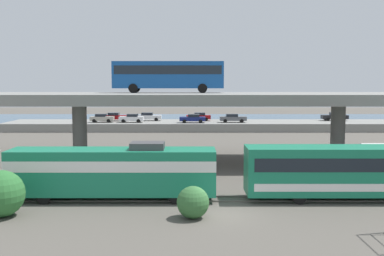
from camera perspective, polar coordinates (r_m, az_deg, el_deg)
ground_plane at (r=30.89m, az=3.07°, el=-10.39°), size 260.00×260.00×0.00m
rail_strip_near at (r=34.05m, az=2.74°, el=-8.77°), size 110.00×0.12×0.12m
rail_strip_far at (r=35.41m, az=2.62°, el=-8.21°), size 110.00×0.12×0.12m
train_locomotive at (r=34.83m, az=-10.97°, el=-4.95°), size 15.77×3.04×4.18m
highway_overpass at (r=49.72m, az=1.77°, el=3.40°), size 96.00×12.67×7.31m
transit_bus_on_overpass at (r=52.20m, az=-3.13°, el=6.51°), size 12.00×2.68×3.40m
service_truck_east at (r=44.61m, az=21.38°, el=-3.66°), size 6.80×2.46×3.04m
pier_parking_lot at (r=85.02m, az=0.92°, el=0.30°), size 69.12×10.57×1.43m
parked_car_0 at (r=83.69m, az=-7.55°, el=1.19°), size 4.22×1.89×1.50m
parked_car_1 at (r=90.79m, az=16.51°, el=1.35°), size 4.68×1.93×1.50m
parked_car_2 at (r=83.35m, az=4.66°, el=1.21°), size 4.62×1.84×1.50m
parked_car_3 at (r=82.32m, az=-0.19°, el=1.17°), size 4.48×1.95×1.50m
parked_car_4 at (r=87.11m, az=-5.55°, el=1.39°), size 4.66×1.83×1.50m
parked_car_5 at (r=84.68m, az=-11.05°, el=1.19°), size 4.07×1.91×1.50m
parked_car_6 at (r=86.64m, az=0.54°, el=1.39°), size 4.44×1.85×1.50m
parked_car_7 at (r=87.51m, az=-9.56°, el=1.35°), size 4.41×1.97×1.50m
harbor_water at (r=108.00m, az=0.66°, el=1.04°), size 140.00×36.00×0.01m
shrub_right at (r=29.86m, az=-0.16°, el=-8.93°), size 2.03×2.03×2.03m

